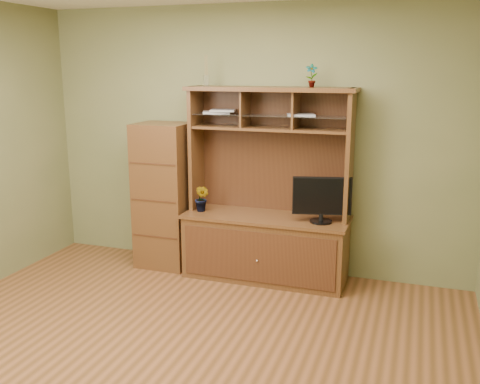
% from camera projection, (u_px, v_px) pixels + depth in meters
% --- Properties ---
extents(room, '(4.54, 4.04, 2.74)m').
position_uv_depth(room, '(162.00, 178.00, 3.64)').
color(room, brown).
rests_on(room, ground).
extents(media_hutch, '(1.66, 0.61, 1.90)m').
position_uv_depth(media_hutch, '(266.00, 227.00, 5.34)').
color(media_hutch, '#4C2B15').
rests_on(media_hutch, room).
extents(monitor, '(0.54, 0.21, 0.44)m').
position_uv_depth(monitor, '(322.00, 199.00, 5.01)').
color(monitor, black).
rests_on(monitor, media_hutch).
extents(orchid_plant, '(0.18, 0.16, 0.27)m').
position_uv_depth(orchid_plant, '(202.00, 198.00, 5.41)').
color(orchid_plant, '#2A551D').
rests_on(orchid_plant, media_hutch).
extents(top_plant, '(0.13, 0.10, 0.22)m').
position_uv_depth(top_plant, '(312.00, 76.00, 4.95)').
color(top_plant, '#2C6724').
rests_on(top_plant, media_hutch).
extents(reed_diffuser, '(0.06, 0.06, 0.30)m').
position_uv_depth(reed_diffuser, '(206.00, 74.00, 5.28)').
color(reed_diffuser, silver).
rests_on(reed_diffuser, media_hutch).
extents(magazines, '(1.17, 0.28, 0.04)m').
position_uv_depth(magazines, '(245.00, 113.00, 5.23)').
color(magazines, '#B4B4B9').
rests_on(magazines, media_hutch).
extents(side_cabinet, '(0.54, 0.50, 1.52)m').
position_uv_depth(side_cabinet, '(165.00, 195.00, 5.65)').
color(side_cabinet, '#4C2B15').
rests_on(side_cabinet, room).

